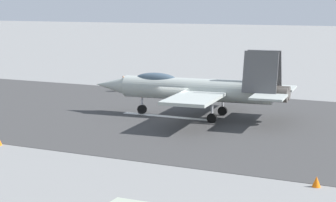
{
  "coord_description": "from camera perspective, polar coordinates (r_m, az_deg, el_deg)",
  "views": [
    {
      "loc": [
        -19.02,
        41.89,
        9.11
      ],
      "look_at": [
        -1.63,
        4.82,
        2.2
      ],
      "focal_mm": 62.13,
      "sensor_mm": 36.0,
      "label": 1
    }
  ],
  "objects": [
    {
      "name": "ground_plane",
      "position": [
        46.9,
        0.7,
        -1.62
      ],
      "size": [
        400.0,
        400.0,
        0.0
      ],
      "primitive_type": "plane",
      "color": "gray"
    },
    {
      "name": "runway_strip",
      "position": [
        46.89,
        0.72,
        -1.61
      ],
      "size": [
        240.0,
        26.0,
        0.02
      ],
      "color": "#393939",
      "rests_on": "ground"
    },
    {
      "name": "fighter_jet",
      "position": [
        46.46,
        2.88,
        1.22
      ],
      "size": [
        16.7,
        13.67,
        5.56
      ],
      "color": "#A4ACA6",
      "rests_on": "ground"
    },
    {
      "name": "crew_person",
      "position": [
        60.65,
        -4.39,
        1.7
      ],
      "size": [
        0.39,
        0.68,
        1.65
      ],
      "color": "#1E2338",
      "rests_on": "ground"
    },
    {
      "name": "marker_cone_near",
      "position": [
        30.32,
        14.36,
        -7.67
      ],
      "size": [
        0.44,
        0.44,
        0.55
      ],
      "primitive_type": "cone",
      "color": "orange",
      "rests_on": "ground"
    }
  ]
}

